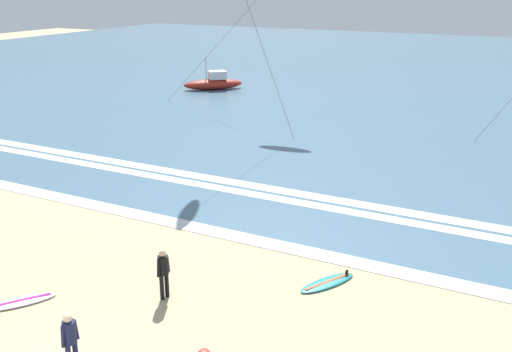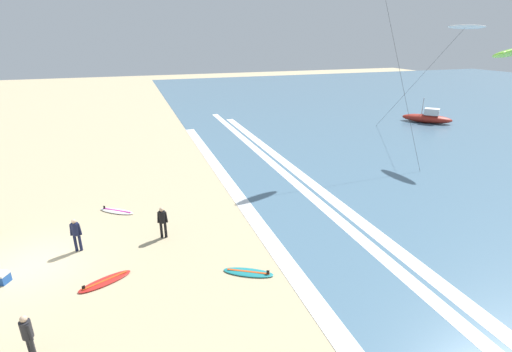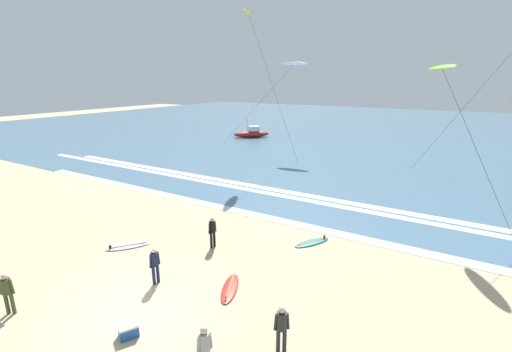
% 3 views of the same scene
% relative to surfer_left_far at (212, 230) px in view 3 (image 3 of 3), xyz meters
% --- Properties ---
extents(ground_plane, '(160.00, 160.00, 0.00)m').
position_rel_surfer_left_far_xyz_m(ground_plane, '(0.55, -5.46, -0.96)').
color(ground_plane, tan).
extents(ocean_surface, '(140.00, 90.00, 0.01)m').
position_rel_surfer_left_far_xyz_m(ocean_surface, '(0.55, 49.37, -0.95)').
color(ocean_surface, slate).
rests_on(ocean_surface, ground).
extents(wave_foam_shoreline, '(45.03, 0.84, 0.01)m').
position_rel_surfer_left_far_xyz_m(wave_foam_shoreline, '(0.89, 4.77, -0.94)').
color(wave_foam_shoreline, white).
rests_on(wave_foam_shoreline, ocean_surface).
extents(wave_foam_mid_break, '(56.09, 0.66, 0.01)m').
position_rel_surfer_left_far_xyz_m(wave_foam_mid_break, '(-0.49, 8.98, -0.94)').
color(wave_foam_mid_break, white).
rests_on(wave_foam_mid_break, ocean_surface).
extents(wave_foam_outer_break, '(49.66, 0.77, 0.01)m').
position_rel_surfer_left_far_xyz_m(wave_foam_outer_break, '(-0.30, 9.96, -0.94)').
color(wave_foam_outer_break, white).
rests_on(wave_foam_outer_break, ocean_surface).
extents(surfer_left_far, '(0.32, 0.52, 1.60)m').
position_rel_surfer_left_far_xyz_m(surfer_left_far, '(0.00, 0.00, 0.00)').
color(surfer_left_far, black).
rests_on(surfer_left_far, ground).
extents(surfer_background_far, '(0.45, 0.39, 1.60)m').
position_rel_surfer_left_far_xyz_m(surfer_background_far, '(6.14, -4.50, 0.00)').
color(surfer_background_far, '#232328').
rests_on(surfer_background_far, ground).
extents(surfer_mid_group, '(0.32, 0.52, 1.60)m').
position_rel_surfer_left_far_xyz_m(surfer_mid_group, '(-0.02, -3.80, 0.00)').
color(surfer_mid_group, '#141938').
rests_on(surfer_mid_group, ground).
extents(surfer_right_near, '(0.32, 0.50, 1.60)m').
position_rel_surfer_left_far_xyz_m(surfer_right_near, '(4.69, -6.41, 0.00)').
color(surfer_right_near, gray).
rests_on(surfer_right_near, ground).
extents(surfer_foreground_main, '(0.47, 0.37, 1.60)m').
position_rel_surfer_left_far_xyz_m(surfer_foreground_main, '(-3.07, -7.89, 0.00)').
color(surfer_foreground_main, '#384223').
rests_on(surfer_foreground_main, ground).
extents(surfboard_foreground_flat, '(1.55, 2.12, 0.25)m').
position_rel_surfer_left_far_xyz_m(surfboard_foreground_flat, '(4.11, 3.00, -0.91)').
color(surfboard_foreground_flat, teal).
rests_on(surfboard_foreground_flat, ground).
extents(surfboard_right_spare, '(1.73, 2.05, 0.25)m').
position_rel_surfer_left_far_xyz_m(surfboard_right_spare, '(-3.70, -2.21, -0.91)').
color(surfboard_right_spare, silver).
rests_on(surfboard_right_spare, ground).
extents(surfboard_left_pile, '(1.40, 2.16, 0.25)m').
position_rel_surfer_left_far_xyz_m(surfboard_left_pile, '(2.85, -2.59, -0.91)').
color(surfboard_left_pile, red).
rests_on(surfboard_left_pile, ground).
extents(kite_yellow_high_right, '(5.23, 4.04, 14.03)m').
position_rel_surfer_left_far_xyz_m(kite_yellow_high_right, '(-7.85, 16.03, 12.76)').
color(kite_yellow_high_right, yellow).
rests_on(kite_yellow_high_right, ground).
extents(kite_lime_mid_center, '(5.73, 4.24, 9.01)m').
position_rel_surfer_left_far_xyz_m(kite_lime_mid_center, '(8.60, 9.35, 7.79)').
color(kite_lime_mid_center, '#70C628').
rests_on(kite_lime_mid_center, ground).
extents(kite_white_far_left, '(11.97, 1.40, 10.00)m').
position_rel_surfer_left_far_xyz_m(kite_white_far_left, '(-6.78, 23.43, 8.75)').
color(kite_white_far_left, white).
rests_on(kite_white_far_left, ground).
extents(offshore_boat, '(4.97, 4.78, 2.70)m').
position_rel_surfer_left_far_xyz_m(offshore_boat, '(-16.46, 30.48, -0.40)').
color(offshore_boat, maroon).
rests_on(offshore_boat, ground).
extents(cooler_box, '(0.69, 0.75, 0.44)m').
position_rel_surfer_left_far_xyz_m(cooler_box, '(1.53, -6.49, -0.74)').
color(cooler_box, '#1E4C9E').
rests_on(cooler_box, ground).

